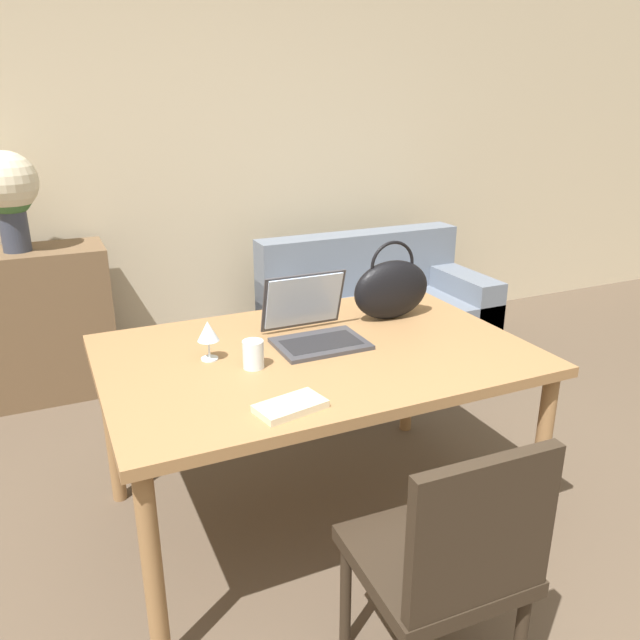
{
  "coord_description": "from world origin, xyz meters",
  "views": [
    {
      "loc": [
        -0.76,
        -1.17,
        1.68
      ],
      "look_at": [
        0.16,
        0.83,
        0.88
      ],
      "focal_mm": 35.0,
      "sensor_mm": 36.0,
      "label": 1
    }
  ],
  "objects_px": {
    "wine_glass": "(208,332)",
    "flower_vase": "(8,190)",
    "laptop": "(312,323)",
    "drinking_glass": "(253,354)",
    "chair": "(449,558)",
    "handbag": "(391,289)",
    "couch": "(375,319)"
  },
  "relations": [
    {
      "from": "wine_glass",
      "to": "flower_vase",
      "type": "bearing_deg",
      "value": 111.15
    },
    {
      "from": "laptop",
      "to": "drinking_glass",
      "type": "xyz_separation_m",
      "value": [
        -0.3,
        -0.17,
        -0.02
      ]
    },
    {
      "from": "wine_glass",
      "to": "laptop",
      "type": "bearing_deg",
      "value": 3.91
    },
    {
      "from": "chair",
      "to": "handbag",
      "type": "xyz_separation_m",
      "value": [
        0.45,
        1.1,
        0.4
      ]
    },
    {
      "from": "couch",
      "to": "laptop",
      "type": "distance_m",
      "value": 1.67
    },
    {
      "from": "drinking_glass",
      "to": "flower_vase",
      "type": "xyz_separation_m",
      "value": [
        -0.75,
        1.75,
        0.4
      ]
    },
    {
      "from": "couch",
      "to": "laptop",
      "type": "bearing_deg",
      "value": -128.88
    },
    {
      "from": "chair",
      "to": "laptop",
      "type": "xyz_separation_m",
      "value": [
        0.04,
        1.01,
        0.33
      ]
    },
    {
      "from": "laptop",
      "to": "flower_vase",
      "type": "bearing_deg",
      "value": 123.56
    },
    {
      "from": "laptop",
      "to": "couch",
      "type": "bearing_deg",
      "value": 51.12
    },
    {
      "from": "laptop",
      "to": "flower_vase",
      "type": "relative_size",
      "value": 0.65
    },
    {
      "from": "wine_glass",
      "to": "couch",
      "type": "bearing_deg",
      "value": 41.61
    },
    {
      "from": "couch",
      "to": "drinking_glass",
      "type": "relative_size",
      "value": 13.94
    },
    {
      "from": "chair",
      "to": "laptop",
      "type": "relative_size",
      "value": 2.53
    },
    {
      "from": "handbag",
      "to": "flower_vase",
      "type": "xyz_separation_m",
      "value": [
        -1.46,
        1.5,
        0.31
      ]
    },
    {
      "from": "drinking_glass",
      "to": "couch",
      "type": "bearing_deg",
      "value": 47.15
    },
    {
      "from": "wine_glass",
      "to": "handbag",
      "type": "height_order",
      "value": "handbag"
    },
    {
      "from": "chair",
      "to": "flower_vase",
      "type": "xyz_separation_m",
      "value": [
        -1.01,
        2.6,
        0.71
      ]
    },
    {
      "from": "couch",
      "to": "laptop",
      "type": "height_order",
      "value": "laptop"
    },
    {
      "from": "chair",
      "to": "wine_glass",
      "type": "bearing_deg",
      "value": 113.11
    },
    {
      "from": "drinking_glass",
      "to": "laptop",
      "type": "bearing_deg",
      "value": 28.58
    },
    {
      "from": "drinking_glass",
      "to": "wine_glass",
      "type": "distance_m",
      "value": 0.19
    },
    {
      "from": "drinking_glass",
      "to": "wine_glass",
      "type": "bearing_deg",
      "value": 132.44
    },
    {
      "from": "couch",
      "to": "laptop",
      "type": "relative_size",
      "value": 4.1
    },
    {
      "from": "chair",
      "to": "handbag",
      "type": "bearing_deg",
      "value": 69.39
    },
    {
      "from": "handbag",
      "to": "flower_vase",
      "type": "bearing_deg",
      "value": 134.22
    },
    {
      "from": "drinking_glass",
      "to": "wine_glass",
      "type": "height_order",
      "value": "wine_glass"
    },
    {
      "from": "chair",
      "to": "drinking_glass",
      "type": "height_order",
      "value": "chair"
    },
    {
      "from": "couch",
      "to": "drinking_glass",
      "type": "distance_m",
      "value": 1.98
    },
    {
      "from": "drinking_glass",
      "to": "handbag",
      "type": "xyz_separation_m",
      "value": [
        0.71,
        0.25,
        0.08
      ]
    },
    {
      "from": "wine_glass",
      "to": "flower_vase",
      "type": "distance_m",
      "value": 1.77
    },
    {
      "from": "wine_glass",
      "to": "flower_vase",
      "type": "height_order",
      "value": "flower_vase"
    }
  ]
}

